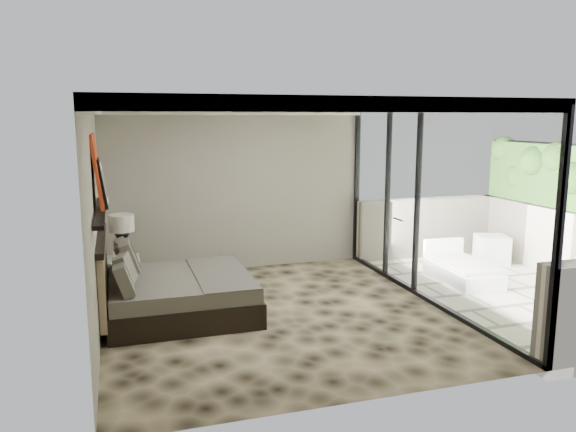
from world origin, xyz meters
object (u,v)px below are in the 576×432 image
object	(u,v)px
bed	(173,292)
table_lamp	(122,231)
nightstand	(121,274)
lounger	(461,269)
ottoman	(492,250)

from	to	relation	value
bed	table_lamp	distance (m)	1.50
nightstand	lounger	distance (m)	5.40
bed	lounger	xyz separation A→B (m)	(4.67, 0.29, -0.15)
bed	ottoman	world-z (taller)	bed
bed	lounger	bearing A→B (deg)	3.59
nightstand	table_lamp	distance (m)	0.68
ottoman	lounger	bearing A→B (deg)	-147.44
bed	nightstand	bearing A→B (deg)	117.04
ottoman	lounger	size ratio (longest dim) A/B	0.36
table_lamp	ottoman	distance (m)	6.42
table_lamp	ottoman	size ratio (longest dim) A/B	1.30
nightstand	ottoman	bearing A→B (deg)	-15.97
bed	table_lamp	xyz separation A→B (m)	(-0.60, 1.22, 0.63)
ottoman	lounger	world-z (taller)	lounger
bed	table_lamp	bearing A→B (deg)	116.16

